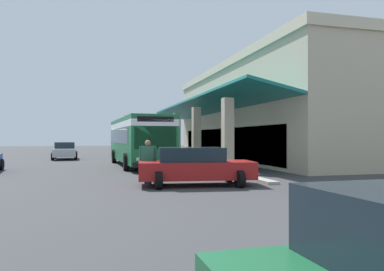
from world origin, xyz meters
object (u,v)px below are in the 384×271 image
object	(u,v)px
transit_bus	(138,138)
parked_sedan_red	(195,166)
pedestrian	(148,159)
potted_palm	(172,149)
parked_sedan_silver	(65,151)

from	to	relation	value
transit_bus	parked_sedan_red	xyz separation A→B (m)	(10.79, 0.92, -1.10)
pedestrian	potted_palm	xyz separation A→B (m)	(-22.17, 5.66, -0.28)
parked_sedan_red	transit_bus	bearing A→B (deg)	-175.12
transit_bus	parked_sedan_red	size ratio (longest dim) A/B	2.46
parked_sedan_silver	parked_sedan_red	size ratio (longest dim) A/B	0.97
parked_sedan_silver	parked_sedan_red	xyz separation A→B (m)	(19.61, 6.18, 0.00)
transit_bus	pedestrian	xyz separation A→B (m)	(9.93, -0.78, -0.86)
parked_sedan_silver	potted_palm	distance (m)	10.70
potted_palm	parked_sedan_silver	bearing A→B (deg)	-71.38
transit_bus	parked_sedan_silver	size ratio (longest dim) A/B	2.53
transit_bus	parked_sedan_red	world-z (taller)	transit_bus
parked_sedan_silver	pedestrian	size ratio (longest dim) A/B	2.55
transit_bus	parked_sedan_red	bearing A→B (deg)	4.88
pedestrian	potted_palm	size ratio (longest dim) A/B	0.63
transit_bus	potted_palm	xyz separation A→B (m)	(-12.24, 4.88, -1.14)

